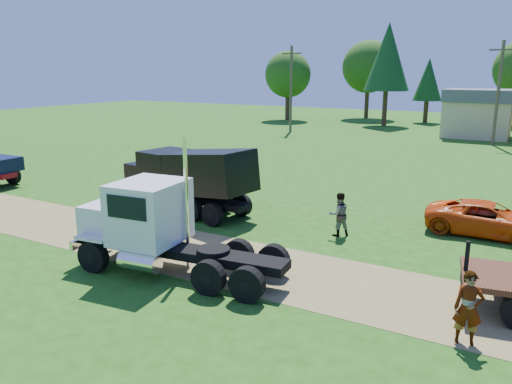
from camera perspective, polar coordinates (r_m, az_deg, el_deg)
The scene contains 10 objects.
ground at distance 18.03m, azimuth -4.65°, elevation -7.46°, with size 140.00×140.00×0.00m, color #214910.
dirt_track at distance 18.02m, azimuth -4.65°, elevation -7.44°, with size 120.00×4.20×0.01m, color brown.
white_semi_tractor at distance 16.86m, azimuth -11.82°, elevation -3.78°, with size 7.47×3.14×4.43m.
black_dump_truck at distance 23.37m, azimuth -7.64°, elevation 1.91°, with size 7.53×3.25×3.20m.
orange_pickup at distance 22.23m, azimuth 25.04°, elevation -2.80°, with size 2.22×4.82×1.34m, color #CE4109.
spectator_a at distance 13.34m, azimuth 23.10°, elevation -12.13°, with size 0.68×0.45×1.87m, color #999999.
spectator_b at distance 20.27m, azimuth 9.45°, elevation -2.53°, with size 0.86×0.67×1.78m, color #999999.
tan_shed at distance 54.27m, azimuth 24.00°, elevation 8.28°, with size 6.20×5.40×4.70m.
utility_poles at distance 48.99m, azimuth 25.96°, elevation 10.31°, with size 42.20×0.28×9.00m.
tree_row at distance 65.44m, azimuth 23.82°, elevation 12.86°, with size 55.73×14.50×11.93m.
Camera 1 is at (9.55, -13.83, 6.51)m, focal length 35.00 mm.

